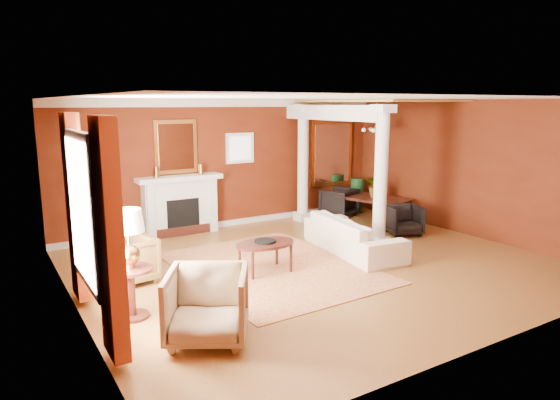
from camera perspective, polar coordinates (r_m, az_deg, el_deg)
ground at (r=8.95m, az=4.35°, el=-7.39°), size 8.00×8.00×0.00m
room_shell at (r=8.53m, az=4.55°, el=5.58°), size 8.04×7.04×2.92m
fireplace at (r=11.05m, az=-11.32°, el=-0.57°), size 1.85×0.42×1.29m
overmantel_mirror at (r=11.00m, az=-11.82°, el=5.97°), size 0.95×0.07×1.15m
flank_window_left at (r=10.60m, az=-19.74°, el=4.83°), size 0.70×0.07×0.70m
flank_window_right at (r=11.63m, az=-4.59°, el=5.93°), size 0.70×0.07×0.70m
left_window at (r=6.51m, az=-20.99°, el=-2.11°), size 0.21×2.55×2.60m
column_front at (r=9.91m, az=11.45°, el=2.70°), size 0.36×0.36×2.80m
column_back at (r=12.01m, az=2.64°, el=4.32°), size 0.36×0.36×2.80m
header_beam at (r=11.04m, az=5.96°, el=9.90°), size 0.30×3.20×0.32m
amber_ceiling at (r=11.66m, az=11.02°, el=11.04°), size 2.30×3.40×0.04m
dining_mirror at (r=13.06m, az=5.91°, el=5.36°), size 1.30×0.07×1.70m
chandelier at (r=11.74m, az=10.92°, el=8.01°), size 0.60×0.62×0.75m
crown_trim at (r=11.47m, az=-5.79°, el=10.94°), size 8.00×0.08×0.16m
base_trim at (r=11.80m, az=-5.53°, el=-2.58°), size 8.00×0.08×0.12m
rug at (r=8.77m, az=-0.95°, el=-7.71°), size 2.98×3.90×0.02m
sofa at (r=9.63m, az=8.39°, el=-3.30°), size 0.99×2.42×0.92m
armchair_leopard at (r=8.31m, az=-17.22°, el=-6.30°), size 0.86×0.91×0.83m
armchair_stripe at (r=6.14m, az=-8.34°, el=-11.46°), size 1.26×1.24×0.97m
coffee_table at (r=8.40m, az=-1.71°, el=-5.15°), size 1.05×1.05×0.53m
coffee_book at (r=8.35m, az=-1.94°, el=-4.18°), size 0.15×0.07×0.21m
side_table at (r=6.81m, az=-16.90°, el=-5.03°), size 0.59×0.59×1.48m
dining_table at (r=12.31m, az=10.79°, el=-0.24°), size 1.02×1.76×0.93m
dining_chair_near at (r=11.18m, az=13.98°, el=-2.06°), size 0.88×0.85×0.71m
dining_chair_far at (r=12.72m, az=6.74°, el=-0.11°), size 0.95×0.93×0.78m
green_urn at (r=13.20m, az=8.77°, el=0.12°), size 0.38×0.38×0.92m
potted_plant at (r=12.14m, az=11.02°, el=2.98°), size 0.63×0.68×0.48m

